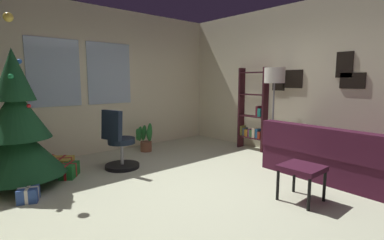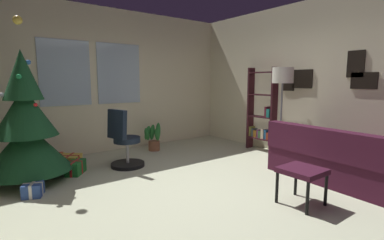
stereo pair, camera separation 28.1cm
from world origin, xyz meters
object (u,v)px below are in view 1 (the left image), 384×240
object	(u,v)px
gift_box_green	(69,170)
floor_lamp	(274,81)
couch	(346,160)
holiday_tree	(18,131)
office_chair	(119,146)
bookshelf	(253,114)
gift_box_gold	(62,165)
potted_plant	(145,139)
footstool	(302,171)
gift_box_red	(50,163)
gift_box_blue	(28,194)

from	to	relation	value
gift_box_green	floor_lamp	distance (m)	3.76
couch	holiday_tree	xyz separation A→B (m)	(-3.68, 2.80, 0.50)
office_chair	bookshelf	world-z (taller)	bookshelf
holiday_tree	office_chair	size ratio (longest dim) A/B	2.35
gift_box_gold	potted_plant	world-z (taller)	potted_plant
couch	footstool	xyz separation A→B (m)	(-1.27, 0.03, 0.10)
couch	gift_box_green	bearing A→B (deg)	138.01
gift_box_green	bookshelf	bearing A→B (deg)	-12.00
couch	office_chair	size ratio (longest dim) A/B	2.07
couch	footstool	size ratio (longest dim) A/B	4.50
gift_box_red	floor_lamp	distance (m)	4.11
holiday_tree	bookshelf	world-z (taller)	holiday_tree
office_chair	potted_plant	size ratio (longest dim) A/B	1.70
holiday_tree	floor_lamp	size ratio (longest dim) A/B	1.37
footstool	holiday_tree	bearing A→B (deg)	131.16
potted_plant	floor_lamp	bearing A→B (deg)	-53.75
gift_box_green	potted_plant	bearing A→B (deg)	20.47
potted_plant	bookshelf	bearing A→B (deg)	-38.37
office_chair	bookshelf	size ratio (longest dim) A/B	0.58
holiday_tree	gift_box_gold	xyz separation A→B (m)	(0.62, 0.30, -0.66)
gift_box_red	bookshelf	distance (m)	3.90
holiday_tree	couch	bearing A→B (deg)	-37.22
footstool	potted_plant	size ratio (longest dim) A/B	0.78
gift_box_green	potted_plant	size ratio (longest dim) A/B	0.70
gift_box_red	potted_plant	distance (m)	1.85
footstool	gift_box_green	size ratio (longest dim) A/B	1.12
gift_box_red	bookshelf	size ratio (longest dim) A/B	0.14
footstool	potted_plant	distance (m)	3.38
couch	gift_box_gold	size ratio (longest dim) A/B	4.43
footstool	holiday_tree	distance (m)	3.69
office_chair	floor_lamp	xyz separation A→B (m)	(2.47, -1.26, 1.04)
gift_box_blue	potted_plant	bearing A→B (deg)	27.01
couch	gift_box_red	size ratio (longest dim) A/B	8.63
gift_box_green	floor_lamp	size ratio (longest dim) A/B	0.24
floor_lamp	potted_plant	size ratio (longest dim) A/B	2.90
footstool	gift_box_green	world-z (taller)	footstool
bookshelf	potted_plant	size ratio (longest dim) A/B	2.95
bookshelf	gift_box_green	bearing A→B (deg)	168.00
holiday_tree	gift_box_gold	bearing A→B (deg)	26.09
floor_lamp	potted_plant	xyz separation A→B (m)	(-1.49, 2.04, -1.17)
holiday_tree	floor_lamp	world-z (taller)	holiday_tree
couch	potted_plant	distance (m)	3.66
bookshelf	couch	bearing A→B (deg)	-101.98
gift_box_gold	bookshelf	bearing A→B (deg)	-17.22
footstool	gift_box_blue	xyz separation A→B (m)	(-2.47, 2.15, -0.29)
gift_box_red	potted_plant	xyz separation A→B (m)	(1.85, 0.04, 0.14)
gift_box_blue	bookshelf	size ratio (longest dim) A/B	0.17
gift_box_gold	office_chair	bearing A→B (deg)	-31.81
gift_box_green	holiday_tree	bearing A→B (deg)	176.51
office_chair	gift_box_green	bearing A→B (deg)	170.25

